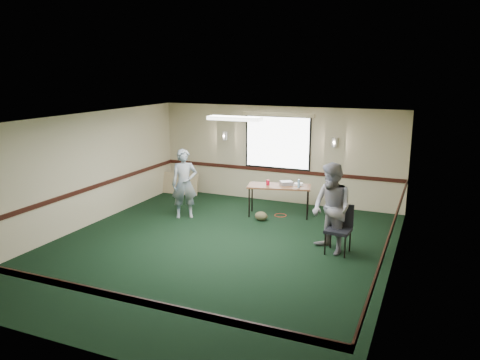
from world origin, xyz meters
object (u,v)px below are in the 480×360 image
at_px(projector, 286,183).
at_px(person_left, 184,184).
at_px(conference_chair, 340,225).
at_px(folding_table, 279,188).
at_px(person_right, 332,209).

bearing_deg(projector, person_left, 171.95).
relative_size(projector, conference_chair, 0.30).
relative_size(folding_table, conference_chair, 1.71).
distance_m(projector, person_left, 2.59).
bearing_deg(projector, person_right, -87.26).
bearing_deg(person_left, person_right, -45.46).
bearing_deg(projector, folding_table, -174.01).
xyz_separation_m(folding_table, person_right, (1.76, -1.95, 0.19)).
relative_size(person_left, person_right, 0.94).
relative_size(projector, person_left, 0.17).
height_order(person_left, person_right, person_right).
relative_size(folding_table, projector, 5.75).
relative_size(projector, person_right, 0.16).
height_order(conference_chair, person_right, person_right).
distance_m(projector, conference_chair, 2.67).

